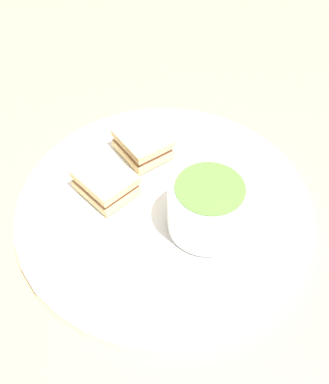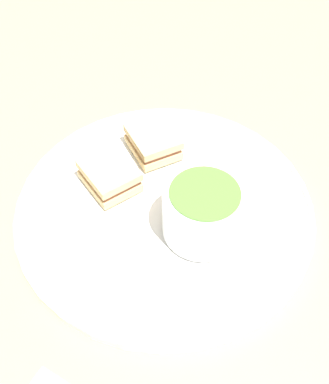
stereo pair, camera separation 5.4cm
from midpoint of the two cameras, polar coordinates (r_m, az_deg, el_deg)
ground_plane at (r=0.57m, az=-2.73°, el=-2.45°), size 2.40×2.40×0.00m
plate at (r=0.56m, az=-2.76°, el=-1.90°), size 0.37×0.37×0.02m
soup_bowl at (r=0.51m, az=2.52°, el=-2.02°), size 0.09×0.09×0.07m
spoon at (r=0.59m, az=6.23°, el=2.41°), size 0.03×0.12×0.01m
sandwich_half_near at (r=0.61m, az=-5.35°, el=6.02°), size 0.09×0.09×0.03m
sandwich_half_far at (r=0.57m, az=-10.09°, el=1.35°), size 0.09×0.08×0.03m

